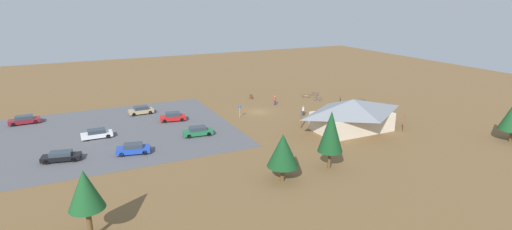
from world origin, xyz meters
The scene contains 27 objects.
ground centered at (0.00, 0.00, 0.00)m, with size 160.00×160.00×0.00m, color brown.
parking_lot_asphalt centered at (25.28, 0.67, 0.03)m, with size 35.74×30.78×0.05m, color #56565B.
bike_pavilion centered at (-8.60, 15.73, 2.79)m, with size 13.80×8.90×5.03m.
trash_bin centered at (-2.98, -9.68, 0.45)m, with size 0.60×0.60×0.90m, color brown.
lot_sign centered at (4.55, 1.72, 1.41)m, with size 0.56×0.08×2.20m.
pine_mideast centered at (30.83, 29.63, 4.69)m, with size 3.04×3.04×6.51m.
pine_west centered at (3.32, 26.25, 4.74)m, with size 3.03×3.03×7.31m.
pine_far_east centered at (10.23, 26.83, 3.72)m, with size 3.59×3.59×5.65m.
bicycle_black_yard_left centered at (-18.94, 5.12, 0.38)m, with size 1.69×0.48×0.89m.
bicycle_teal_near_porch centered at (-21.80, 2.81, 0.35)m, with size 0.70×1.51×0.76m.
bicycle_blue_edge_south centered at (-14.57, -2.27, 0.37)m, with size 1.33×1.13×0.81m.
bicycle_green_yard_center centered at (-12.87, 4.23, 0.39)m, with size 1.47×1.00×0.89m.
bicycle_red_lone_west centered at (-16.95, 4.01, 0.40)m, with size 0.48×1.77×0.87m.
bicycle_yellow_mid_cluster centered at (-17.55, 7.09, 0.37)m, with size 1.66×0.48×0.86m.
bicycle_silver_near_sign centered at (-13.87, -5.53, 0.36)m, with size 1.35×1.07×0.83m.
bicycle_purple_by_bin centered at (-16.41, -6.15, 0.35)m, with size 1.43×0.99×0.80m.
bicycle_white_back_row centered at (-15.02, 7.69, 0.35)m, with size 1.47×0.89×0.82m.
bicycle_orange_lone_east centered at (-18.58, -0.17, 0.37)m, with size 1.03×1.45×0.84m.
car_red_front_row centered at (15.58, -1.33, 0.78)m, with size 4.47×2.53×1.50m.
car_black_aisle_side centered at (32.89, 9.54, 0.69)m, with size 4.93×2.72×1.26m.
car_blue_back_corner centered at (24.14, 11.02, 0.75)m, with size 4.61×2.72×1.40m.
car_white_far_end centered at (27.99, 2.25, 0.72)m, with size 4.42×1.86×1.35m.
car_tan_near_entry centered at (19.66, -7.93, 0.76)m, with size 4.29×1.93×1.44m.
car_green_inner_stall centered at (14.12, 7.78, 0.75)m, with size 4.57×2.23×1.42m.
car_maroon_second_row centered at (38.13, -10.42, 0.75)m, with size 4.76×1.95×1.42m.
visitor_by_pavilion centered at (-5.04, -3.08, 0.99)m, with size 0.39×0.40×1.87m.
visitor_near_lot centered at (-6.08, 5.55, 0.92)m, with size 0.36×0.37×1.75m.
Camera 1 is at (31.15, 62.98, 20.10)m, focal length 27.97 mm.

